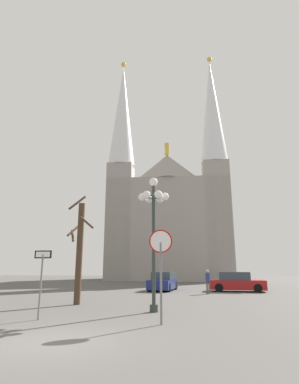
{
  "coord_description": "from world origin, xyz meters",
  "views": [
    {
      "loc": [
        3.61,
        -8.15,
        1.89
      ],
      "look_at": [
        0.32,
        19.72,
        8.72
      ],
      "focal_mm": 28.77,
      "sensor_mm": 36.0,
      "label": 1
    }
  ],
  "objects_px": {
    "cathedral": "(169,215)",
    "street_lamp": "(154,215)",
    "stop_sign": "(161,256)",
    "parked_car_far_navy": "(163,282)",
    "pedestrian_walking": "(208,279)",
    "bare_tree": "(79,249)",
    "parked_car_near_red": "(237,282)",
    "one_way_arrow_sign": "(42,274)"
  },
  "relations": [
    {
      "from": "cathedral",
      "to": "parked_car_far_navy",
      "type": "relative_size",
      "value": 8.06
    },
    {
      "from": "one_way_arrow_sign",
      "to": "parked_car_far_navy",
      "type": "distance_m",
      "value": 15.16
    },
    {
      "from": "cathedral",
      "to": "street_lamp",
      "type": "bearing_deg",
      "value": -88.12
    },
    {
      "from": "parked_car_far_navy",
      "to": "pedestrian_walking",
      "type": "bearing_deg",
      "value": -39.77
    },
    {
      "from": "cathedral",
      "to": "parked_car_near_red",
      "type": "height_order",
      "value": "cathedral"
    },
    {
      "from": "stop_sign",
      "to": "pedestrian_walking",
      "type": "xyz_separation_m",
      "value": [
        2.38,
        12.28,
        -1.24
      ]
    },
    {
      "from": "one_way_arrow_sign",
      "to": "pedestrian_walking",
      "type": "height_order",
      "value": "one_way_arrow_sign"
    },
    {
      "from": "cathedral",
      "to": "parked_car_near_red",
      "type": "distance_m",
      "value": 23.3
    },
    {
      "from": "parked_car_far_navy",
      "to": "pedestrian_walking",
      "type": "relative_size",
      "value": 2.54
    },
    {
      "from": "bare_tree",
      "to": "parked_car_far_navy",
      "type": "xyz_separation_m",
      "value": [
        3.72,
        10.04,
        -2.11
      ]
    },
    {
      "from": "street_lamp",
      "to": "parked_car_near_red",
      "type": "height_order",
      "value": "street_lamp"
    },
    {
      "from": "cathedral",
      "to": "parked_car_near_red",
      "type": "xyz_separation_m",
      "value": [
        6.4,
        -20.59,
        -8.83
      ]
    },
    {
      "from": "one_way_arrow_sign",
      "to": "parked_car_near_red",
      "type": "relative_size",
      "value": 0.57
    },
    {
      "from": "parked_car_near_red",
      "to": "pedestrian_walking",
      "type": "distance_m",
      "value": 3.53
    },
    {
      "from": "pedestrian_walking",
      "to": "bare_tree",
      "type": "bearing_deg",
      "value": -134.93
    },
    {
      "from": "parked_car_far_navy",
      "to": "pedestrian_walking",
      "type": "height_order",
      "value": "pedestrian_walking"
    },
    {
      "from": "one_way_arrow_sign",
      "to": "parked_car_near_red",
      "type": "xyz_separation_m",
      "value": [
        9.33,
        14.43,
        -0.92
      ]
    },
    {
      "from": "bare_tree",
      "to": "parked_car_far_navy",
      "type": "height_order",
      "value": "bare_tree"
    },
    {
      "from": "cathedral",
      "to": "parked_car_far_navy",
      "type": "distance_m",
      "value": 22.15
    },
    {
      "from": "cathedral",
      "to": "pedestrian_walking",
      "type": "bearing_deg",
      "value": -80.2
    },
    {
      "from": "pedestrian_walking",
      "to": "stop_sign",
      "type": "bearing_deg",
      "value": -100.96
    },
    {
      "from": "street_lamp",
      "to": "bare_tree",
      "type": "bearing_deg",
      "value": 152.67
    },
    {
      "from": "street_lamp",
      "to": "stop_sign",
      "type": "bearing_deg",
      "value": -79.2
    },
    {
      "from": "parked_car_near_red",
      "to": "parked_car_far_navy",
      "type": "xyz_separation_m",
      "value": [
        -5.84,
        0.29,
        -0.01
      ]
    },
    {
      "from": "cathedral",
      "to": "one_way_arrow_sign",
      "type": "relative_size",
      "value": 13.69
    },
    {
      "from": "parked_car_far_navy",
      "to": "street_lamp",
      "type": "bearing_deg",
      "value": -87.62
    },
    {
      "from": "one_way_arrow_sign",
      "to": "street_lamp",
      "type": "distance_m",
      "value": 5.38
    },
    {
      "from": "street_lamp",
      "to": "pedestrian_walking",
      "type": "height_order",
      "value": "street_lamp"
    },
    {
      "from": "parked_car_far_navy",
      "to": "stop_sign",
      "type": "bearing_deg",
      "value": -85.98
    },
    {
      "from": "one_way_arrow_sign",
      "to": "parked_car_far_navy",
      "type": "xyz_separation_m",
      "value": [
        3.49,
        14.72,
        -0.93
      ]
    },
    {
      "from": "cathedral",
      "to": "pedestrian_walking",
      "type": "relative_size",
      "value": 20.46
    },
    {
      "from": "cathedral",
      "to": "bare_tree",
      "type": "relative_size",
      "value": 5.81
    },
    {
      "from": "street_lamp",
      "to": "one_way_arrow_sign",
      "type": "bearing_deg",
      "value": -148.07
    },
    {
      "from": "cathedral",
      "to": "pedestrian_walking",
      "type": "distance_m",
      "value": 25.01
    },
    {
      "from": "one_way_arrow_sign",
      "to": "street_lamp",
      "type": "relative_size",
      "value": 0.42
    },
    {
      "from": "one_way_arrow_sign",
      "to": "pedestrian_walking",
      "type": "bearing_deg",
      "value": 59.68
    },
    {
      "from": "stop_sign",
      "to": "bare_tree",
      "type": "xyz_separation_m",
      "value": [
        -4.78,
        5.1,
        0.55
      ]
    },
    {
      "from": "one_way_arrow_sign",
      "to": "parked_car_near_red",
      "type": "bearing_deg",
      "value": 57.12
    },
    {
      "from": "stop_sign",
      "to": "street_lamp",
      "type": "xyz_separation_m",
      "value": [
        -0.56,
        2.92,
        1.96
      ]
    },
    {
      "from": "stop_sign",
      "to": "bare_tree",
      "type": "height_order",
      "value": "bare_tree"
    },
    {
      "from": "stop_sign",
      "to": "one_way_arrow_sign",
      "type": "bearing_deg",
      "value": 174.62
    },
    {
      "from": "parked_car_far_navy",
      "to": "parked_car_near_red",
      "type": "bearing_deg",
      "value": -2.84
    }
  ]
}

